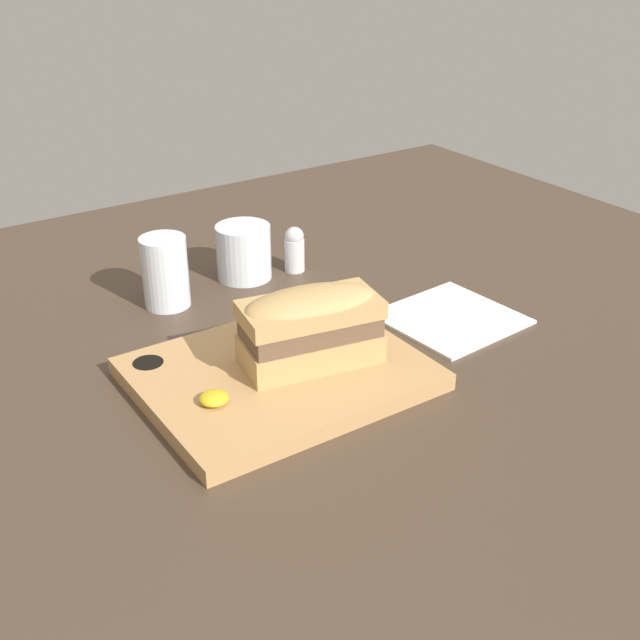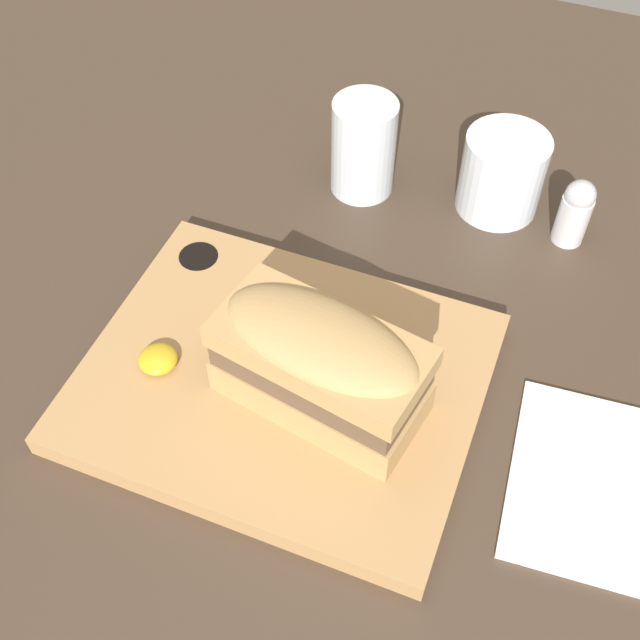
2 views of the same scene
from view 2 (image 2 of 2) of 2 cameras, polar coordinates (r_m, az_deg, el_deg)
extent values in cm
cube|color=#423326|center=(67.21, 1.05, -2.56)|extent=(156.06, 123.04, 2.00)
cube|color=tan|center=(63.36, -2.68, -4.37)|extent=(30.50, 24.66, 1.97)
cylinder|color=black|center=(71.59, -8.60, 4.25)|extent=(3.45, 3.45, 0.98)
cube|color=tan|center=(59.85, 0.03, -4.72)|extent=(16.38, 9.97, 3.29)
cube|color=brown|center=(57.60, 0.03, -3.18)|extent=(15.72, 9.58, 2.21)
cube|color=tan|center=(55.91, 0.04, -1.93)|extent=(16.38, 9.97, 1.98)
ellipsoid|color=tan|center=(55.26, 0.04, -1.41)|extent=(16.05, 9.78, 2.97)
ellipsoid|color=gold|center=(63.83, -11.44, -2.74)|extent=(3.08, 3.08, 1.23)
cylinder|color=silver|center=(77.08, 3.11, 12.18)|extent=(6.11, 6.11, 9.58)
cylinder|color=silver|center=(78.63, 3.03, 10.80)|extent=(5.37, 5.37, 4.31)
cylinder|color=silver|center=(77.34, 12.83, 10.11)|extent=(7.78, 7.78, 7.77)
cylinder|color=#5B141E|center=(78.18, 12.66, 9.39)|extent=(7.01, 7.01, 4.74)
cube|color=white|center=(63.17, 20.52, -11.31)|extent=(16.84, 16.34, 0.40)
cylinder|color=silver|center=(76.58, 17.51, 6.84)|extent=(2.89, 2.89, 4.85)
sphere|color=#B7B7BC|center=(74.67, 18.04, 8.44)|extent=(2.75, 2.75, 2.75)
camera|label=1|loc=(0.65, -92.77, -11.00)|focal=45.00mm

